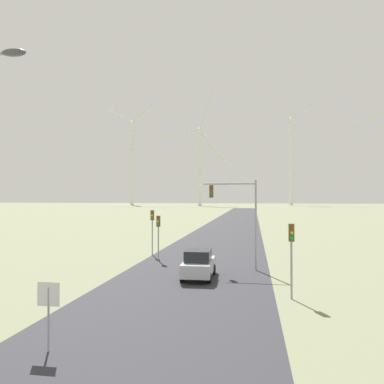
{
  "coord_description": "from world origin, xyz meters",
  "views": [
    {
      "loc": [
        3.89,
        -4.89,
        5.19
      ],
      "look_at": [
        0.0,
        18.86,
        5.51
      ],
      "focal_mm": 35.0,
      "sensor_mm": 36.0,
      "label": 1
    }
  ],
  "objects_px": {
    "traffic_light_post_near_left": "(158,228)",
    "traffic_light_mast_overhead": "(238,207)",
    "traffic_light_post_near_right": "(291,244)",
    "car_approaching": "(199,264)",
    "traffic_light_post_mid_left": "(152,222)",
    "wind_turbine_center": "(291,153)",
    "wind_turbine_left": "(200,157)",
    "stop_sign_near": "(49,303)",
    "wind_turbine_far_left": "(132,155)"
  },
  "relations": [
    {
      "from": "traffic_light_post_near_right",
      "to": "wind_turbine_far_left",
      "type": "distance_m",
      "value": 220.62
    },
    {
      "from": "traffic_light_mast_overhead",
      "to": "wind_turbine_center",
      "type": "height_order",
      "value": "wind_turbine_center"
    },
    {
      "from": "traffic_light_post_mid_left",
      "to": "traffic_light_mast_overhead",
      "type": "bearing_deg",
      "value": -34.93
    },
    {
      "from": "wind_turbine_center",
      "to": "traffic_light_post_near_right",
      "type": "bearing_deg",
      "value": -95.59
    },
    {
      "from": "traffic_light_mast_overhead",
      "to": "wind_turbine_left",
      "type": "bearing_deg",
      "value": 98.95
    },
    {
      "from": "stop_sign_near",
      "to": "traffic_light_post_near_right",
      "type": "relative_size",
      "value": 0.61
    },
    {
      "from": "wind_turbine_center",
      "to": "stop_sign_near",
      "type": "bearing_deg",
      "value": -97.55
    },
    {
      "from": "traffic_light_post_near_right",
      "to": "wind_turbine_center",
      "type": "distance_m",
      "value": 223.02
    },
    {
      "from": "traffic_light_post_near_left",
      "to": "traffic_light_post_mid_left",
      "type": "height_order",
      "value": "traffic_light_post_mid_left"
    },
    {
      "from": "traffic_light_post_mid_left",
      "to": "car_approaching",
      "type": "bearing_deg",
      "value": -57.89
    },
    {
      "from": "traffic_light_post_near_left",
      "to": "traffic_light_post_near_right",
      "type": "xyz_separation_m",
      "value": [
        9.53,
        -9.96,
        0.11
      ]
    },
    {
      "from": "wind_turbine_left",
      "to": "traffic_light_post_near_right",
      "type": "bearing_deg",
      "value": -80.53
    },
    {
      "from": "traffic_light_post_near_right",
      "to": "traffic_light_post_mid_left",
      "type": "relative_size",
      "value": 0.95
    },
    {
      "from": "traffic_light_post_near_right",
      "to": "wind_turbine_center",
      "type": "relative_size",
      "value": 0.06
    },
    {
      "from": "traffic_light_post_mid_left",
      "to": "wind_turbine_left",
      "type": "bearing_deg",
      "value": 96.8
    },
    {
      "from": "car_approaching",
      "to": "wind_turbine_left",
      "type": "xyz_separation_m",
      "value": [
        -27.11,
        190.59,
        27.27
      ]
    },
    {
      "from": "wind_turbine_left",
      "to": "wind_turbine_far_left",
      "type": "bearing_deg",
      "value": 167.04
    },
    {
      "from": "traffic_light_post_mid_left",
      "to": "wind_turbine_far_left",
      "type": "bearing_deg",
      "value": 108.93
    },
    {
      "from": "traffic_light_post_near_right",
      "to": "car_approaching",
      "type": "bearing_deg",
      "value": 142.68
    },
    {
      "from": "traffic_light_mast_overhead",
      "to": "wind_turbine_far_left",
      "type": "bearing_deg",
      "value": 110.46
    },
    {
      "from": "car_approaching",
      "to": "wind_turbine_center",
      "type": "bearing_deg",
      "value": 82.9
    },
    {
      "from": "traffic_light_mast_overhead",
      "to": "wind_turbine_far_left",
      "type": "distance_m",
      "value": 212.61
    },
    {
      "from": "wind_turbine_far_left",
      "to": "car_approaching",
      "type": "bearing_deg",
      "value": -70.44
    },
    {
      "from": "traffic_light_post_near_left",
      "to": "traffic_light_mast_overhead",
      "type": "distance_m",
      "value": 7.3
    },
    {
      "from": "traffic_light_post_near_left",
      "to": "traffic_light_post_mid_left",
      "type": "bearing_deg",
      "value": 114.56
    },
    {
      "from": "traffic_light_post_mid_left",
      "to": "wind_turbine_left",
      "type": "height_order",
      "value": "wind_turbine_left"
    },
    {
      "from": "stop_sign_near",
      "to": "traffic_light_mast_overhead",
      "type": "relative_size",
      "value": 0.36
    },
    {
      "from": "traffic_light_post_near_right",
      "to": "traffic_light_post_mid_left",
      "type": "distance_m",
      "value": 16.71
    },
    {
      "from": "traffic_light_post_near_right",
      "to": "car_approaching",
      "type": "relative_size",
      "value": 0.92
    },
    {
      "from": "car_approaching",
      "to": "wind_turbine_far_left",
      "type": "distance_m",
      "value": 215.24
    },
    {
      "from": "traffic_light_post_mid_left",
      "to": "wind_turbine_far_left",
      "type": "distance_m",
      "value": 205.09
    },
    {
      "from": "traffic_light_mast_overhead",
      "to": "car_approaching",
      "type": "bearing_deg",
      "value": -127.08
    },
    {
      "from": "traffic_light_post_near_right",
      "to": "wind_turbine_left",
      "type": "relative_size",
      "value": 0.06
    },
    {
      "from": "wind_turbine_left",
      "to": "wind_turbine_center",
      "type": "relative_size",
      "value": 1.05
    },
    {
      "from": "traffic_light_post_mid_left",
      "to": "wind_turbine_far_left",
      "type": "relative_size",
      "value": 0.06
    },
    {
      "from": "stop_sign_near",
      "to": "traffic_light_post_mid_left",
      "type": "xyz_separation_m",
      "value": [
        -2.09,
        20.68,
        1.32
      ]
    },
    {
      "from": "wind_turbine_center",
      "to": "car_approaching",
      "type": "bearing_deg",
      "value": -97.1
    },
    {
      "from": "traffic_light_mast_overhead",
      "to": "car_approaching",
      "type": "height_order",
      "value": "traffic_light_mast_overhead"
    },
    {
      "from": "traffic_light_post_near_left",
      "to": "traffic_light_post_near_right",
      "type": "relative_size",
      "value": 0.96
    },
    {
      "from": "traffic_light_post_near_left",
      "to": "wind_turbine_center",
      "type": "xyz_separation_m",
      "value": [
        31.04,
        210.05,
        29.69
      ]
    },
    {
      "from": "wind_turbine_center",
      "to": "wind_turbine_far_left",
      "type": "bearing_deg",
      "value": -171.23
    },
    {
      "from": "wind_turbine_center",
      "to": "traffic_light_post_near_left",
      "type": "bearing_deg",
      "value": -98.41
    },
    {
      "from": "wind_turbine_far_left",
      "to": "traffic_light_post_near_left",
      "type": "bearing_deg",
      "value": -70.99
    },
    {
      "from": "stop_sign_near",
      "to": "traffic_light_post_near_left",
      "type": "distance_m",
      "value": 17.94
    },
    {
      "from": "traffic_light_post_mid_left",
      "to": "wind_turbine_center",
      "type": "height_order",
      "value": "wind_turbine_center"
    },
    {
      "from": "wind_turbine_far_left",
      "to": "wind_turbine_center",
      "type": "relative_size",
      "value": 0.99
    },
    {
      "from": "traffic_light_mast_overhead",
      "to": "wind_turbine_left",
      "type": "relative_size",
      "value": 0.1
    },
    {
      "from": "stop_sign_near",
      "to": "traffic_light_post_mid_left",
      "type": "distance_m",
      "value": 20.83
    },
    {
      "from": "stop_sign_near",
      "to": "wind_turbine_left",
      "type": "bearing_deg",
      "value": 96.69
    },
    {
      "from": "traffic_light_post_near_right",
      "to": "wind_turbine_far_left",
      "type": "bearing_deg",
      "value": 110.52
    }
  ]
}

